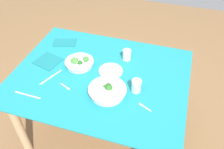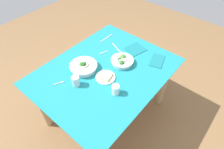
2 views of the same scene
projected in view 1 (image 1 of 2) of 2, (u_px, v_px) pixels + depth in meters
The scene contains 13 objects.
ground_plane at pixel (102, 130), 2.33m from camera, with size 6.00×6.00×0.00m, color brown.
dining_table at pixel (100, 85), 1.91m from camera, with size 1.36×1.07×0.74m.
broccoli_bowl_far at pixel (79, 63), 1.90m from camera, with size 0.23×0.23×0.08m.
broccoli_bowl_near at pixel (107, 91), 1.66m from camera, with size 0.27×0.27×0.09m.
bread_side_plate at pixel (111, 70), 1.86m from camera, with size 0.19×0.19×0.04m.
water_glass_center at pixel (136, 86), 1.68m from camera, with size 0.07×0.07×0.10m, color silver.
water_glass_side at pixel (127, 55), 1.95m from camera, with size 0.07×0.07×0.09m, color silver.
fork_by_far_bowl at pixel (66, 87), 1.74m from camera, with size 0.09×0.05×0.00m.
fork_by_near_bowl at pixel (144, 107), 1.59m from camera, with size 0.09×0.05×0.00m.
table_knife_left at pixel (51, 77), 1.81m from camera, with size 0.21×0.01×0.00m, color #B7B7BC.
table_knife_right at pixel (28, 95), 1.68m from camera, with size 0.21×0.01×0.00m, color #B7B7BC.
napkin_folded_upper at pixel (48, 61), 1.96m from camera, with size 0.19×0.18×0.01m, color #156870.
napkin_folded_lower at pixel (65, 43), 2.16m from camera, with size 0.21×0.13×0.01m, color #156870.
Camera 1 is at (0.49, -1.26, 1.97)m, focal length 37.65 mm.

